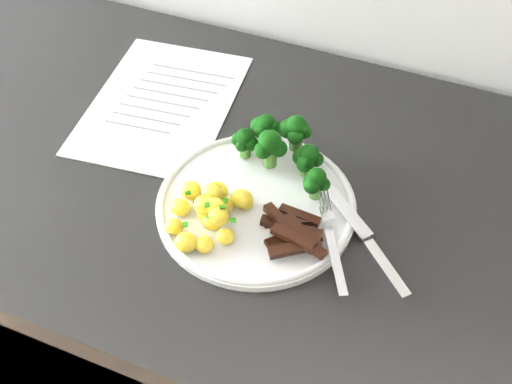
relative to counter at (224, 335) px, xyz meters
The scene contains 8 objects.
counter is the anchor object (origin of this frame).
recipe_paper 0.47m from the counter, 143.36° to the left, with size 0.23×0.30×0.00m.
plate 0.46m from the counter, 27.21° to the right, with size 0.25×0.25×0.01m.
broccoli 0.50m from the counter, 20.63° to the left, with size 0.15×0.10×0.06m.
potatoes 0.48m from the counter, 64.99° to the right, with size 0.09×0.11×0.04m.
beef_strips 0.49m from the counter, 27.57° to the right, with size 0.09×0.09×0.02m.
fork 0.50m from the counter, 20.72° to the right, with size 0.08×0.15×0.01m.
knife 0.51m from the counter, 13.07° to the right, with size 0.15×0.14×0.02m.
Camera 1 is at (0.22, 1.15, 1.50)m, focal length 44.91 mm.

